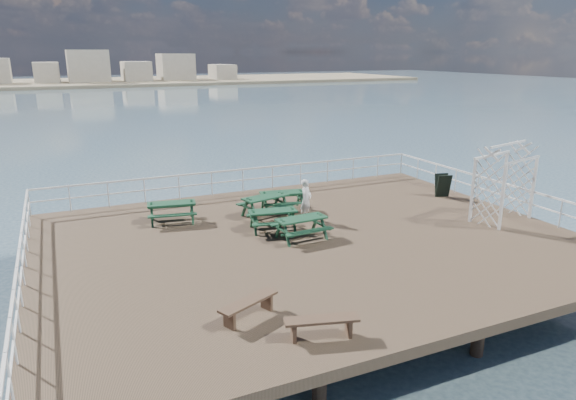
{
  "coord_description": "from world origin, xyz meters",
  "views": [
    {
      "loc": [
        -7.58,
        -14.84,
        6.2
      ],
      "look_at": [
        -0.27,
        1.25,
        1.1
      ],
      "focal_mm": 32.0,
      "sensor_mm": 36.0,
      "label": 1
    }
  ],
  "objects_px": {
    "trellis_arbor": "(504,186)",
    "picnic_table_b": "(283,197)",
    "flat_bench_near": "(249,305)",
    "picnic_table_d": "(273,216)",
    "flat_bench_far": "(321,323)",
    "person": "(306,200)",
    "picnic_table_c": "(266,202)",
    "picnic_table_a": "(172,208)",
    "picnic_table_e": "(301,223)"
  },
  "relations": [
    {
      "from": "picnic_table_d",
      "to": "flat_bench_near",
      "type": "height_order",
      "value": "picnic_table_d"
    },
    {
      "from": "flat_bench_far",
      "to": "picnic_table_c",
      "type": "bearing_deg",
      "value": 91.41
    },
    {
      "from": "picnic_table_c",
      "to": "flat_bench_far",
      "type": "relative_size",
      "value": 1.23
    },
    {
      "from": "picnic_table_e",
      "to": "flat_bench_near",
      "type": "bearing_deg",
      "value": -132.53
    },
    {
      "from": "picnic_table_d",
      "to": "picnic_table_a",
      "type": "bearing_deg",
      "value": 152.39
    },
    {
      "from": "picnic_table_b",
      "to": "picnic_table_e",
      "type": "xyz_separation_m",
      "value": [
        -0.74,
        -3.28,
        -0.01
      ]
    },
    {
      "from": "picnic_table_b",
      "to": "picnic_table_d",
      "type": "height_order",
      "value": "picnic_table_b"
    },
    {
      "from": "flat_bench_near",
      "to": "trellis_arbor",
      "type": "bearing_deg",
      "value": -8.6
    },
    {
      "from": "flat_bench_near",
      "to": "trellis_arbor",
      "type": "distance_m",
      "value": 11.89
    },
    {
      "from": "picnic_table_a",
      "to": "flat_bench_near",
      "type": "bearing_deg",
      "value": -79.05
    },
    {
      "from": "flat_bench_far",
      "to": "person",
      "type": "relative_size",
      "value": 1.1
    },
    {
      "from": "picnic_table_c",
      "to": "person",
      "type": "relative_size",
      "value": 1.35
    },
    {
      "from": "picnic_table_d",
      "to": "picnic_table_e",
      "type": "xyz_separation_m",
      "value": [
        0.54,
        -1.26,
        0.01
      ]
    },
    {
      "from": "picnic_table_e",
      "to": "flat_bench_near",
      "type": "height_order",
      "value": "picnic_table_e"
    },
    {
      "from": "picnic_table_c",
      "to": "picnic_table_e",
      "type": "height_order",
      "value": "picnic_table_c"
    },
    {
      "from": "picnic_table_b",
      "to": "trellis_arbor",
      "type": "xyz_separation_m",
      "value": [
        7.12,
        -4.59,
        0.76
      ]
    },
    {
      "from": "picnic_table_a",
      "to": "picnic_table_c",
      "type": "bearing_deg",
      "value": -1.56
    },
    {
      "from": "picnic_table_e",
      "to": "person",
      "type": "height_order",
      "value": "person"
    },
    {
      "from": "person",
      "to": "picnic_table_c",
      "type": "bearing_deg",
      "value": 102.44
    },
    {
      "from": "picnic_table_c",
      "to": "picnic_table_d",
      "type": "xyz_separation_m",
      "value": [
        -0.39,
        -1.66,
        -0.04
      ]
    },
    {
      "from": "trellis_arbor",
      "to": "picnic_table_e",
      "type": "bearing_deg",
      "value": 156.65
    },
    {
      "from": "picnic_table_d",
      "to": "picnic_table_e",
      "type": "bearing_deg",
      "value": -56.85
    },
    {
      "from": "trellis_arbor",
      "to": "picnic_table_b",
      "type": "bearing_deg",
      "value": 133.31
    },
    {
      "from": "picnic_table_e",
      "to": "person",
      "type": "relative_size",
      "value": 1.17
    },
    {
      "from": "picnic_table_b",
      "to": "person",
      "type": "relative_size",
      "value": 1.29
    },
    {
      "from": "flat_bench_near",
      "to": "flat_bench_far",
      "type": "bearing_deg",
      "value": -75.74
    },
    {
      "from": "picnic_table_c",
      "to": "flat_bench_near",
      "type": "xyz_separation_m",
      "value": [
        -3.43,
        -7.38,
        -0.21
      ]
    },
    {
      "from": "picnic_table_d",
      "to": "person",
      "type": "height_order",
      "value": "person"
    },
    {
      "from": "picnic_table_e",
      "to": "picnic_table_d",
      "type": "bearing_deg",
      "value": 109.38
    },
    {
      "from": "picnic_table_b",
      "to": "picnic_table_e",
      "type": "bearing_deg",
      "value": -91.87
    },
    {
      "from": "picnic_table_a",
      "to": "person",
      "type": "height_order",
      "value": "person"
    },
    {
      "from": "picnic_table_e",
      "to": "picnic_table_b",
      "type": "bearing_deg",
      "value": 73.41
    },
    {
      "from": "picnic_table_b",
      "to": "picnic_table_d",
      "type": "bearing_deg",
      "value": -111.5
    },
    {
      "from": "flat_bench_near",
      "to": "picnic_table_d",
      "type": "bearing_deg",
      "value": 38.05
    },
    {
      "from": "picnic_table_a",
      "to": "picnic_table_b",
      "type": "relative_size",
      "value": 0.98
    },
    {
      "from": "picnic_table_a",
      "to": "picnic_table_e",
      "type": "relative_size",
      "value": 1.08
    },
    {
      "from": "flat_bench_near",
      "to": "flat_bench_far",
      "type": "xyz_separation_m",
      "value": [
        1.18,
        -1.5,
        0.01
      ]
    },
    {
      "from": "picnic_table_e",
      "to": "flat_bench_near",
      "type": "relative_size",
      "value": 1.1
    },
    {
      "from": "trellis_arbor",
      "to": "person",
      "type": "height_order",
      "value": "trellis_arbor"
    },
    {
      "from": "picnic_table_b",
      "to": "person",
      "type": "height_order",
      "value": "person"
    },
    {
      "from": "picnic_table_c",
      "to": "trellis_arbor",
      "type": "xyz_separation_m",
      "value": [
        8.0,
        -4.23,
        0.75
      ]
    },
    {
      "from": "picnic_table_c",
      "to": "picnic_table_d",
      "type": "bearing_deg",
      "value": -116.76
    },
    {
      "from": "person",
      "to": "picnic_table_a",
      "type": "bearing_deg",
      "value": 123.26
    },
    {
      "from": "picnic_table_c",
      "to": "flat_bench_far",
      "type": "bearing_deg",
      "value": -117.61
    },
    {
      "from": "flat_bench_near",
      "to": "flat_bench_far",
      "type": "distance_m",
      "value": 1.91
    },
    {
      "from": "picnic_table_c",
      "to": "trellis_arbor",
      "type": "height_order",
      "value": "trellis_arbor"
    },
    {
      "from": "picnic_table_b",
      "to": "picnic_table_c",
      "type": "bearing_deg",
      "value": -147.22
    },
    {
      "from": "picnic_table_a",
      "to": "picnic_table_d",
      "type": "xyz_separation_m",
      "value": [
        3.12,
        -2.4,
        -0.02
      ]
    },
    {
      "from": "picnic_table_b",
      "to": "trellis_arbor",
      "type": "distance_m",
      "value": 8.5
    },
    {
      "from": "picnic_table_a",
      "to": "picnic_table_e",
      "type": "bearing_deg",
      "value": -34.67
    }
  ]
}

